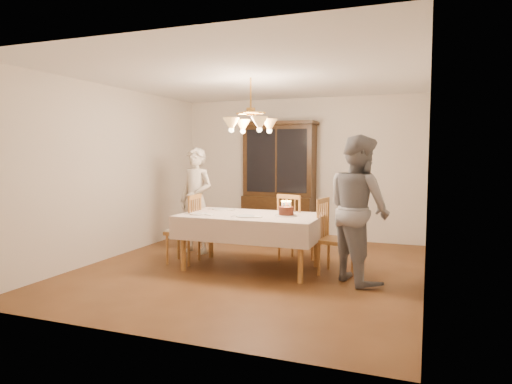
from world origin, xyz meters
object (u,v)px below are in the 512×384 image
at_px(china_hutch, 279,183).
at_px(chair_far_side, 295,231).
at_px(dining_table, 251,220).
at_px(birthday_cake, 286,212).
at_px(elderly_woman, 196,201).

bearing_deg(china_hutch, chair_far_side, -64.18).
distance_m(dining_table, birthday_cake, 0.51).
distance_m(dining_table, china_hutch, 2.31).
bearing_deg(chair_far_side, elderly_woman, -179.27).
bearing_deg(elderly_woman, dining_table, -14.73).
relative_size(dining_table, china_hutch, 0.88).
bearing_deg(china_hutch, birthday_cake, -69.88).
xyz_separation_m(elderly_woman, birthday_cake, (1.68, -0.62, -0.02)).
xyz_separation_m(dining_table, elderly_woman, (-1.19, 0.65, 0.16)).
distance_m(chair_far_side, elderly_woman, 1.68).
height_order(china_hutch, birthday_cake, china_hutch).
distance_m(china_hutch, chair_far_side, 1.86).
bearing_deg(china_hutch, dining_table, -81.90).
height_order(china_hutch, chair_far_side, china_hutch).
bearing_deg(chair_far_side, birthday_cake, -85.77).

